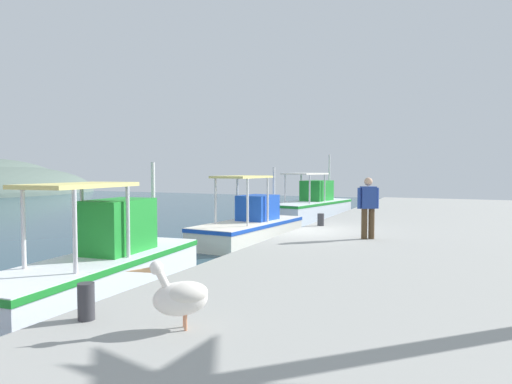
# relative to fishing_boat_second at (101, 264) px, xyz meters

# --- Properties ---
(quay_pier) EXTENTS (36.00, 10.00, 0.80)m
(quay_pier) POSITION_rel_fishing_boat_second_xyz_m (5.92, -7.26, -0.26)
(quay_pier) COLOR #9E9E99
(quay_pier) RESTS_ON ground
(distant_hill_second) EXTENTS (23.45, 12.51, 6.19)m
(distant_hill_second) POSITION_rel_fishing_boat_second_xyz_m (25.64, 37.79, -0.66)
(distant_hill_second) COLOR #596B60
(distant_hill_second) RESTS_ON ground
(fishing_boat_second) EXTENTS (6.03, 2.24, 2.85)m
(fishing_boat_second) POSITION_rel_fishing_boat_second_xyz_m (0.00, 0.00, 0.00)
(fishing_boat_second) COLOR white
(fishing_boat_second) RESTS_ON ground
(fishing_boat_third) EXTENTS (5.49, 2.35, 2.76)m
(fishing_boat_third) POSITION_rel_fishing_boat_second_xyz_m (7.68, 0.10, -0.07)
(fishing_boat_third) COLOR silver
(fishing_boat_third) RESTS_ON ground
(fishing_boat_fourth) EXTENTS (6.53, 3.09, 3.50)m
(fishing_boat_fourth) POSITION_rel_fishing_boat_second_xyz_m (15.73, 0.30, 0.05)
(fishing_boat_fourth) COLOR white
(fishing_boat_fourth) RESTS_ON ground
(pelican) EXTENTS (0.78, 0.86, 0.82)m
(pelican) POSITION_rel_fishing_boat_second_xyz_m (-2.93, -3.96, 0.54)
(pelican) COLOR tan
(pelican) RESTS_ON quay_pier
(fisherman_standing) EXTENTS (0.41, 0.52, 1.65)m
(fisherman_standing) POSITION_rel_fishing_boat_second_xyz_m (4.97, -4.66, 1.04)
(fisherman_standing) COLOR #4C3823
(fisherman_standing) RESTS_ON quay_pier
(mooring_bollard_second) EXTENTS (0.21, 0.21, 0.46)m
(mooring_bollard_second) POSITION_rel_fishing_boat_second_xyz_m (-3.13, -2.71, 0.37)
(mooring_bollard_second) COLOR #333338
(mooring_bollard_second) RESTS_ON quay_pier
(mooring_bollard_third) EXTENTS (0.22, 0.22, 0.41)m
(mooring_bollard_third) POSITION_rel_fishing_boat_second_xyz_m (7.21, -2.71, 0.34)
(mooring_bollard_third) COLOR #333338
(mooring_bollard_third) RESTS_ON quay_pier
(mooring_bollard_fourth) EXTENTS (0.20, 0.20, 0.38)m
(mooring_bollard_fourth) POSITION_rel_fishing_boat_second_xyz_m (15.54, -2.71, 0.33)
(mooring_bollard_fourth) COLOR #333338
(mooring_bollard_fourth) RESTS_ON quay_pier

